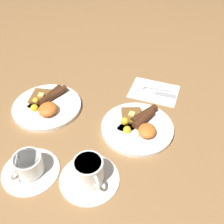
{
  "coord_description": "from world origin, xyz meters",
  "views": [
    {
      "loc": [
        -0.61,
        -0.07,
        0.64
      ],
      "look_at": [
        0.04,
        0.1,
        0.03
      ],
      "focal_mm": 42.0,
      "sensor_mm": 36.0,
      "label": 1
    }
  ],
  "objects_px": {
    "knife": "(156,93)",
    "teacup_far": "(29,167)",
    "breakfast_plate_near": "(137,126)",
    "spoon": "(145,87)",
    "teacup_near": "(89,173)",
    "breakfast_plate_far": "(47,105)"
  },
  "relations": [
    {
      "from": "breakfast_plate_far",
      "to": "teacup_near",
      "type": "height_order",
      "value": "teacup_near"
    },
    {
      "from": "teacup_near",
      "to": "spoon",
      "type": "relative_size",
      "value": 1.06
    },
    {
      "from": "breakfast_plate_near",
      "to": "teacup_far",
      "type": "relative_size",
      "value": 1.45
    },
    {
      "from": "spoon",
      "to": "teacup_far",
      "type": "bearing_deg",
      "value": 63.44
    },
    {
      "from": "knife",
      "to": "spoon",
      "type": "relative_size",
      "value": 1.05
    },
    {
      "from": "teacup_far",
      "to": "teacup_near",
      "type": "bearing_deg",
      "value": -83.91
    },
    {
      "from": "knife",
      "to": "teacup_far",
      "type": "bearing_deg",
      "value": 59.64
    },
    {
      "from": "knife",
      "to": "breakfast_plate_near",
      "type": "bearing_deg",
      "value": 83.33
    },
    {
      "from": "teacup_far",
      "to": "spoon",
      "type": "distance_m",
      "value": 0.54
    },
    {
      "from": "teacup_far",
      "to": "breakfast_plate_near",
      "type": "bearing_deg",
      "value": -47.16
    },
    {
      "from": "breakfast_plate_far",
      "to": "teacup_far",
      "type": "height_order",
      "value": "teacup_far"
    },
    {
      "from": "teacup_far",
      "to": "spoon",
      "type": "height_order",
      "value": "teacup_far"
    },
    {
      "from": "breakfast_plate_near",
      "to": "knife",
      "type": "xyz_separation_m",
      "value": [
        0.2,
        -0.04,
        -0.01
      ]
    },
    {
      "from": "teacup_far",
      "to": "spoon",
      "type": "relative_size",
      "value": 1.04
    },
    {
      "from": "teacup_far",
      "to": "spoon",
      "type": "xyz_separation_m",
      "value": [
        0.47,
        -0.25,
        -0.02
      ]
    },
    {
      "from": "breakfast_plate_near",
      "to": "teacup_far",
      "type": "height_order",
      "value": "teacup_far"
    },
    {
      "from": "breakfast_plate_near",
      "to": "teacup_far",
      "type": "distance_m",
      "value": 0.36
    },
    {
      "from": "teacup_near",
      "to": "teacup_far",
      "type": "bearing_deg",
      "value": 96.09
    },
    {
      "from": "breakfast_plate_near",
      "to": "spoon",
      "type": "xyz_separation_m",
      "value": [
        0.23,
        0.01,
        -0.0
      ]
    },
    {
      "from": "breakfast_plate_far",
      "to": "knife",
      "type": "distance_m",
      "value": 0.42
    },
    {
      "from": "teacup_near",
      "to": "knife",
      "type": "bearing_deg",
      "value": -16.84
    },
    {
      "from": "teacup_near",
      "to": "knife",
      "type": "xyz_separation_m",
      "value": [
        0.43,
        -0.13,
        -0.03
      ]
    }
  ]
}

